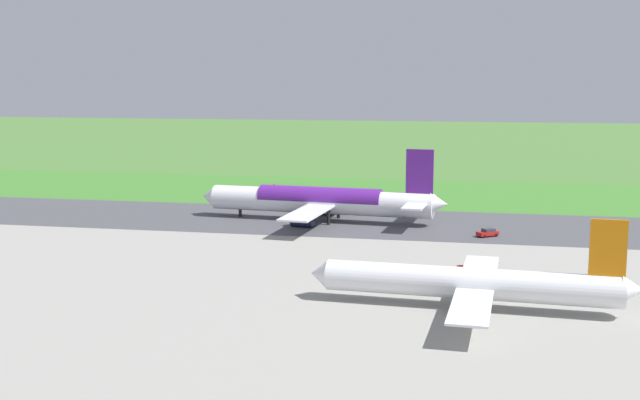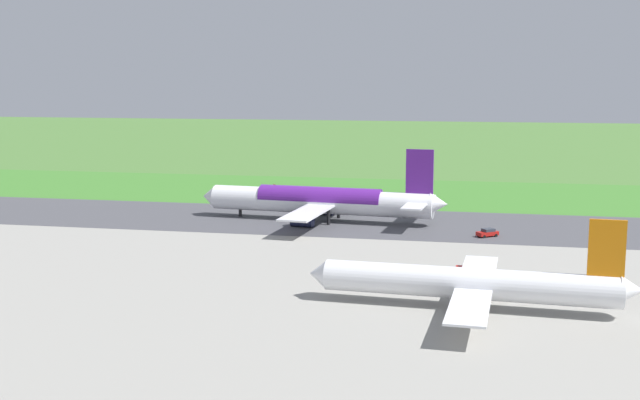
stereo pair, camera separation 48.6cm
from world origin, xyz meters
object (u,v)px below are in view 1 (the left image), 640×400
airliner_parked_near (472,283)px  traffic_cone_orange (254,196)px  no_stopping_sign (274,189)px  airliner_main (322,201)px  service_truck_baggage (478,270)px  service_car_followme (488,233)px

airliner_parked_near → traffic_cone_orange: (55.66, -90.11, -3.18)m
no_stopping_sign → traffic_cone_orange: (4.63, 2.91, -1.43)m
airliner_main → service_truck_baggage: 54.21m
service_truck_baggage → airliner_main: bearing=-52.9°
airliner_parked_near → traffic_cone_orange: size_ratio=78.73×
service_truck_baggage → traffic_cone_orange: service_truck_baggage is taller
airliner_parked_near → traffic_cone_orange: 105.96m
airliner_main → service_car_followme: bearing=163.2°
no_stopping_sign → traffic_cone_orange: size_ratio=5.26×
airliner_main → service_car_followme: 36.12m
service_car_followme → airliner_parked_near: bearing=86.9°
airliner_main → service_truck_baggage: (-32.66, 43.17, -2.95)m
traffic_cone_orange → service_truck_baggage: bearing=127.4°
service_car_followme → traffic_cone_orange: size_ratio=8.04×
airliner_parked_near → service_truck_baggage: 16.19m
service_car_followme → traffic_cone_orange: (58.30, -41.31, -0.57)m
airliner_parked_near → no_stopping_sign: size_ratio=14.98×
airliner_main → service_car_followme: airliner_main is taller
airliner_parked_near → no_stopping_sign: 106.12m
service_car_followme → no_stopping_sign: 69.55m
airliner_main → airliner_parked_near: bearing=118.2°
service_car_followme → airliner_main: bearing=-16.8°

